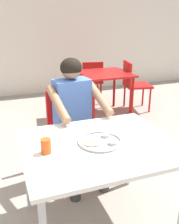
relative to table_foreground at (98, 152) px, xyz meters
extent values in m
cube|color=gray|center=(0.06, -0.01, -0.69)|extent=(12.00, 12.00, 0.05)
cube|color=silver|center=(0.06, 4.02, 1.04)|extent=(12.00, 0.12, 3.40)
cube|color=silver|center=(0.00, 0.00, 0.06)|extent=(1.09, 0.90, 0.03)
cylinder|color=#B2B2B7|center=(-0.49, 0.39, -0.31)|extent=(0.04, 0.04, 0.70)
cylinder|color=#B2B2B7|center=(0.49, 0.39, -0.31)|extent=(0.04, 0.04, 0.70)
cylinder|color=#B7BABF|center=(0.01, 0.01, 0.08)|extent=(0.32, 0.32, 0.01)
torus|color=#B7BABF|center=(0.01, 0.01, 0.09)|extent=(0.32, 0.32, 0.01)
cylinder|color=#B2B5BA|center=(0.09, -0.06, 0.09)|extent=(0.06, 0.06, 0.02)
cylinder|color=#9E4714|center=(0.09, -0.06, 0.09)|extent=(0.05, 0.05, 0.01)
cylinder|color=#B2B5BA|center=(0.09, 0.07, 0.09)|extent=(0.06, 0.06, 0.02)
cylinder|color=maroon|center=(0.09, 0.07, 0.09)|extent=(0.05, 0.05, 0.01)
ellipsoid|color=#DBB77A|center=(-0.04, 0.01, 0.08)|extent=(0.14, 0.12, 0.01)
ellipsoid|color=tan|center=(-0.04, 0.02, 0.09)|extent=(0.10, 0.07, 0.01)
cylinder|color=#D84C19|center=(-0.38, 0.00, 0.12)|extent=(0.07, 0.07, 0.10)
cylinder|color=#593319|center=(-0.38, 0.00, 0.15)|extent=(0.06, 0.06, 0.02)
cube|color=red|center=(0.03, 0.82, -0.21)|extent=(0.45, 0.46, 0.04)
cube|color=red|center=(0.01, 1.01, 0.01)|extent=(0.39, 0.08, 0.41)
cylinder|color=red|center=(0.21, 0.66, -0.45)|extent=(0.03, 0.03, 0.43)
cylinder|color=red|center=(-0.11, 0.63, -0.45)|extent=(0.03, 0.03, 0.43)
cylinder|color=red|center=(0.18, 1.00, -0.45)|extent=(0.03, 0.03, 0.43)
cylinder|color=red|center=(-0.15, 0.97, -0.45)|extent=(0.03, 0.03, 0.43)
cylinder|color=#353535|center=(0.22, 0.38, -0.43)|extent=(0.10, 0.10, 0.47)
cylinder|color=#353535|center=(0.20, 0.58, -0.15)|extent=(0.16, 0.41, 0.12)
cylinder|color=#353535|center=(-0.08, 0.35, -0.43)|extent=(0.10, 0.10, 0.47)
cylinder|color=#353535|center=(-0.10, 0.55, -0.15)|extent=(0.16, 0.41, 0.12)
cube|color=#4C72C6|center=(0.03, 0.77, 0.11)|extent=(0.36, 0.23, 0.52)
cylinder|color=#996B4C|center=(0.25, 0.61, 0.21)|extent=(0.12, 0.46, 0.25)
cylinder|color=#996B4C|center=(-0.15, 0.57, 0.21)|extent=(0.12, 0.46, 0.25)
sphere|color=#996B4C|center=(0.03, 0.77, 0.47)|extent=(0.19, 0.19, 0.19)
ellipsoid|color=black|center=(0.03, 0.77, 0.48)|extent=(0.21, 0.20, 0.18)
cube|color=#B71414|center=(1.04, 2.27, 0.05)|extent=(0.78, 0.79, 0.03)
cylinder|color=maroon|center=(0.71, 1.93, -0.31)|extent=(0.04, 0.04, 0.69)
cylinder|color=maroon|center=(1.37, 1.93, -0.31)|extent=(0.04, 0.04, 0.69)
cylinder|color=maroon|center=(0.71, 2.60, -0.31)|extent=(0.04, 0.04, 0.69)
cylinder|color=maroon|center=(1.37, 2.60, -0.31)|extent=(0.04, 0.04, 0.69)
cube|color=red|center=(0.36, 2.26, -0.22)|extent=(0.47, 0.49, 0.04)
cube|color=red|center=(0.55, 2.24, -0.01)|extent=(0.09, 0.41, 0.38)
cylinder|color=red|center=(0.17, 2.11, -0.45)|extent=(0.03, 0.03, 0.42)
cylinder|color=red|center=(0.21, 2.46, -0.45)|extent=(0.03, 0.03, 0.42)
cylinder|color=red|center=(0.50, 2.06, -0.45)|extent=(0.03, 0.03, 0.42)
cylinder|color=red|center=(0.55, 2.42, -0.45)|extent=(0.03, 0.03, 0.42)
cube|color=red|center=(1.69, 2.31, -0.22)|extent=(0.51, 0.51, 0.04)
cube|color=red|center=(1.49, 2.35, 0.00)|extent=(0.12, 0.41, 0.40)
cylinder|color=red|center=(1.89, 2.45, -0.45)|extent=(0.03, 0.03, 0.43)
cylinder|color=red|center=(1.83, 2.10, -0.45)|extent=(0.03, 0.03, 0.43)
cylinder|color=red|center=(1.55, 2.52, -0.45)|extent=(0.03, 0.03, 0.43)
cylinder|color=red|center=(1.48, 2.18, -0.45)|extent=(0.03, 0.03, 0.43)
cube|color=#B21512|center=(1.07, 3.01, -0.24)|extent=(0.48, 0.50, 0.04)
cube|color=#B21512|center=(1.03, 2.81, -0.04)|extent=(0.38, 0.11, 0.37)
cylinder|color=#B21512|center=(0.95, 3.21, -0.46)|extent=(0.03, 0.03, 0.41)
cylinder|color=#B21512|center=(1.26, 3.14, -0.46)|extent=(0.03, 0.03, 0.41)
cylinder|color=#B21512|center=(0.88, 2.87, -0.46)|extent=(0.03, 0.03, 0.41)
cylinder|color=#B21512|center=(1.19, 2.80, -0.46)|extent=(0.03, 0.03, 0.41)
camera|label=1|loc=(-0.63, -1.53, 0.93)|focal=41.32mm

